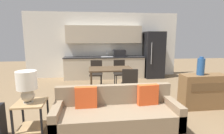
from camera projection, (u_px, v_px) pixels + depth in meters
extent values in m
plane|color=#7F6647|center=(124.00, 133.00, 3.12)|extent=(20.00, 20.00, 0.00)
cube|color=silver|center=(104.00, 45.00, 7.42)|extent=(6.40, 0.06, 2.70)
cube|color=white|center=(97.00, 39.00, 7.30)|extent=(1.13, 0.01, 1.04)
cube|color=beige|center=(105.00, 68.00, 7.24)|extent=(3.24, 0.62, 0.86)
cube|color=#232326|center=(104.00, 57.00, 7.17)|extent=(3.27, 0.65, 0.04)
cube|color=#B2B5B7|center=(107.00, 57.00, 7.13)|extent=(0.48, 0.36, 0.01)
cylinder|color=#B7BABC|center=(107.00, 53.00, 7.27)|extent=(0.02, 0.02, 0.24)
cube|color=beige|center=(104.00, 34.00, 7.14)|extent=(3.08, 0.34, 0.70)
cube|color=black|center=(119.00, 53.00, 7.16)|extent=(0.48, 0.36, 0.28)
cube|color=black|center=(153.00, 55.00, 7.33)|extent=(0.76, 0.73, 1.91)
cylinder|color=silver|center=(152.00, 53.00, 6.91)|extent=(0.02, 0.02, 0.86)
cube|color=brown|center=(111.00, 69.00, 5.26)|extent=(1.30, 0.81, 0.04)
cylinder|color=brown|center=(91.00, 85.00, 4.92)|extent=(0.05, 0.05, 0.73)
cylinder|color=brown|center=(132.00, 84.00, 5.07)|extent=(0.05, 0.05, 0.73)
cylinder|color=brown|center=(91.00, 79.00, 5.59)|extent=(0.05, 0.05, 0.73)
cylinder|color=brown|center=(127.00, 78.00, 5.74)|extent=(0.05, 0.05, 0.73)
cylinder|color=#3D2D1E|center=(178.00, 134.00, 3.01)|extent=(0.05, 0.05, 0.10)
cylinder|color=#3D2D1E|center=(62.00, 123.00, 3.39)|extent=(0.05, 0.05, 0.10)
cylinder|color=#3D2D1E|center=(163.00, 117.00, 3.64)|extent=(0.05, 0.05, 0.10)
cube|color=#847056|center=(117.00, 118.00, 3.16)|extent=(2.24, 0.80, 0.30)
cube|color=#847056|center=(114.00, 102.00, 3.45)|extent=(2.24, 0.14, 0.68)
cube|color=#847056|center=(57.00, 118.00, 3.02)|extent=(0.14, 0.80, 0.44)
cube|color=#847056|center=(172.00, 112.00, 3.28)|extent=(0.14, 0.80, 0.44)
cube|color=#E05123|center=(86.00, 97.00, 3.23)|extent=(0.40, 0.12, 0.40)
cube|color=#E05123|center=(148.00, 95.00, 3.38)|extent=(0.41, 0.16, 0.40)
cube|color=tan|center=(30.00, 103.00, 3.01)|extent=(0.49, 0.49, 0.03)
cube|color=tan|center=(32.00, 127.00, 3.09)|extent=(0.44, 0.44, 0.02)
cube|color=black|center=(12.00, 126.00, 2.81)|extent=(0.03, 0.03, 0.57)
cube|color=black|center=(42.00, 125.00, 2.87)|extent=(0.03, 0.03, 0.57)
cube|color=black|center=(23.00, 114.00, 3.25)|extent=(0.03, 0.03, 0.57)
cube|color=black|center=(48.00, 113.00, 3.31)|extent=(0.03, 0.03, 0.57)
cylinder|color=#B2A893|center=(28.00, 102.00, 2.98)|extent=(0.16, 0.16, 0.02)
sphere|color=#B2A893|center=(28.00, 95.00, 2.96)|extent=(0.22, 0.22, 0.22)
cylinder|color=white|center=(26.00, 80.00, 2.92)|extent=(0.33, 0.33, 0.31)
cube|color=brown|center=(203.00, 91.00, 4.20)|extent=(1.09, 0.39, 0.82)
cube|color=brown|center=(209.00, 87.00, 3.98)|extent=(0.87, 0.01, 0.20)
cylinder|color=#234C84|center=(201.00, 67.00, 4.06)|extent=(0.17, 0.17, 0.39)
cylinder|color=#234C84|center=(202.00, 58.00, 4.03)|extent=(0.09, 0.09, 0.04)
cube|color=black|center=(129.00, 85.00, 4.66)|extent=(0.48, 0.48, 0.04)
cube|color=black|center=(130.00, 78.00, 4.43)|extent=(0.40, 0.09, 0.44)
cylinder|color=black|center=(135.00, 91.00, 4.87)|extent=(0.03, 0.03, 0.42)
cylinder|color=black|center=(123.00, 91.00, 4.87)|extent=(0.03, 0.03, 0.42)
cylinder|color=black|center=(136.00, 95.00, 4.53)|extent=(0.03, 0.03, 0.42)
cylinder|color=black|center=(123.00, 95.00, 4.54)|extent=(0.03, 0.03, 0.42)
cube|color=black|center=(96.00, 74.00, 5.93)|extent=(0.46, 0.46, 0.04)
cube|color=black|center=(96.00, 67.00, 6.08)|extent=(0.40, 0.07, 0.44)
cylinder|color=black|center=(91.00, 82.00, 5.80)|extent=(0.03, 0.03, 0.42)
cylinder|color=black|center=(101.00, 82.00, 5.81)|extent=(0.03, 0.03, 0.42)
cylinder|color=black|center=(92.00, 80.00, 6.14)|extent=(0.03, 0.03, 0.42)
cylinder|color=black|center=(101.00, 80.00, 6.14)|extent=(0.03, 0.03, 0.42)
cube|color=black|center=(120.00, 74.00, 6.04)|extent=(0.43, 0.43, 0.04)
cube|color=black|center=(119.00, 66.00, 6.19)|extent=(0.40, 0.04, 0.44)
cylinder|color=black|center=(116.00, 82.00, 5.89)|extent=(0.03, 0.03, 0.42)
cylinder|color=black|center=(126.00, 81.00, 5.94)|extent=(0.03, 0.03, 0.42)
cylinder|color=black|center=(115.00, 79.00, 6.22)|extent=(0.03, 0.03, 0.42)
cylinder|color=black|center=(124.00, 79.00, 6.27)|extent=(0.03, 0.03, 0.42)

